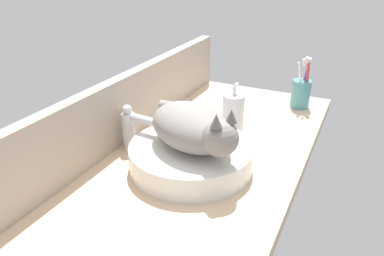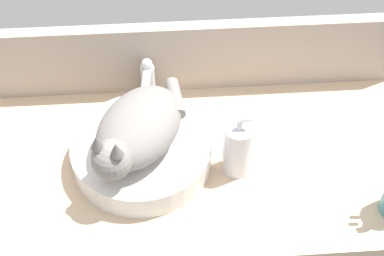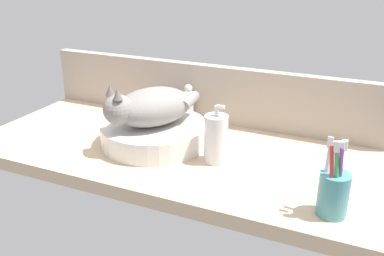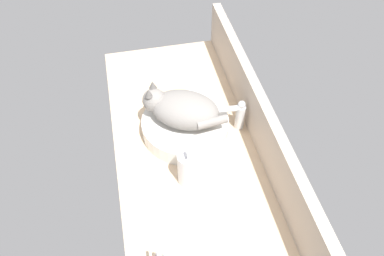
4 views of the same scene
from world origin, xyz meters
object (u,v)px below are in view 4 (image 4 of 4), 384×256
(cat, at_px, (182,108))
(soap_dispenser, at_px, (187,168))
(sink_basin, at_px, (186,126))
(faucet, at_px, (238,114))

(cat, bearing_deg, soap_dispenser, -6.98)
(sink_basin, relative_size, soap_dispenser, 1.92)
(sink_basin, bearing_deg, soap_dispenser, -10.36)
(cat, xyz_separation_m, faucet, (0.02, 0.21, -0.05))
(cat, relative_size, faucet, 2.21)
(faucet, bearing_deg, sink_basin, -95.39)
(cat, xyz_separation_m, soap_dispenser, (0.22, -0.03, -0.05))
(sink_basin, distance_m, soap_dispenser, 0.22)
(sink_basin, height_order, soap_dispenser, soap_dispenser)
(sink_basin, xyz_separation_m, soap_dispenser, (0.22, -0.04, 0.04))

